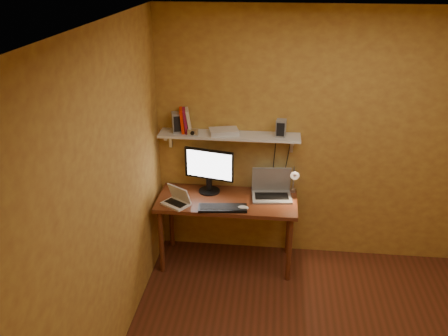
# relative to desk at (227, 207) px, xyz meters

# --- Properties ---
(room) EXTENTS (3.44, 3.24, 2.64)m
(room) POSITION_rel_desk_xyz_m (0.95, -1.28, 0.64)
(room) COLOR #5E2818
(room) RESTS_ON ground
(desk) EXTENTS (1.40, 0.60, 0.75)m
(desk) POSITION_rel_desk_xyz_m (0.00, 0.00, 0.00)
(desk) COLOR maroon
(desk) RESTS_ON ground
(wall_shelf) EXTENTS (1.40, 0.25, 0.21)m
(wall_shelf) POSITION_rel_desk_xyz_m (0.00, 0.19, 0.69)
(wall_shelf) COLOR silver
(wall_shelf) RESTS_ON room
(monitor) EXTENTS (0.51, 0.26, 0.47)m
(monitor) POSITION_rel_desk_xyz_m (-0.20, 0.15, 0.35)
(monitor) COLOR black
(monitor) RESTS_ON desk
(laptop) EXTENTS (0.42, 0.32, 0.29)m
(laptop) POSITION_rel_desk_xyz_m (0.44, 0.13, 0.16)
(laptop) COLOR gray
(laptop) RESTS_ON desk
(netbook) EXTENTS (0.31, 0.29, 0.19)m
(netbook) POSITION_rel_desk_xyz_m (-0.48, -0.15, 0.14)
(netbook) COLOR silver
(netbook) RESTS_ON desk
(keyboard) EXTENTS (0.48, 0.21, 0.03)m
(keyboard) POSITION_rel_desk_xyz_m (-0.02, -0.21, 0.10)
(keyboard) COLOR black
(keyboard) RESTS_ON desk
(mouse) EXTENTS (0.11, 0.07, 0.04)m
(mouse) POSITION_rel_desk_xyz_m (0.17, -0.20, 0.11)
(mouse) COLOR silver
(mouse) RESTS_ON desk
(desk_lamp) EXTENTS (0.09, 0.23, 0.38)m
(desk_lamp) POSITION_rel_desk_xyz_m (0.66, 0.13, 0.29)
(desk_lamp) COLOR silver
(desk_lamp) RESTS_ON desk
(speaker_left) EXTENTS (0.14, 0.14, 0.20)m
(speaker_left) POSITION_rel_desk_xyz_m (-0.51, 0.20, 0.81)
(speaker_left) COLOR gray
(speaker_left) RESTS_ON wall_shelf
(speaker_right) EXTENTS (0.10, 0.10, 0.17)m
(speaker_right) POSITION_rel_desk_xyz_m (0.50, 0.19, 0.80)
(speaker_right) COLOR gray
(speaker_right) RESTS_ON wall_shelf
(books) EXTENTS (0.15, 0.17, 0.24)m
(books) POSITION_rel_desk_xyz_m (-0.44, 0.21, 0.83)
(books) COLOR red
(books) RESTS_ON wall_shelf
(shelf_camera) EXTENTS (0.11, 0.05, 0.06)m
(shelf_camera) POSITION_rel_desk_xyz_m (-0.35, 0.11, 0.74)
(shelf_camera) COLOR silver
(shelf_camera) RESTS_ON wall_shelf
(router) EXTENTS (0.32, 0.25, 0.05)m
(router) POSITION_rel_desk_xyz_m (-0.06, 0.20, 0.73)
(router) COLOR silver
(router) RESTS_ON wall_shelf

